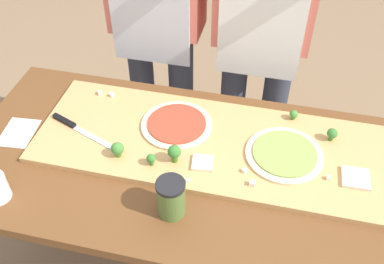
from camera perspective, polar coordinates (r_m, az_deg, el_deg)
name	(u,v)px	position (r m, az deg, el deg)	size (l,w,h in m)	color
prep_table	(205,183)	(1.63, 1.64, -6.57)	(1.76, 0.80, 0.77)	brown
cutting_board	(208,144)	(1.61, 2.10, -1.50)	(1.26, 0.46, 0.02)	tan
chefs_knife	(75,127)	(1.71, -14.89, 0.68)	(0.29, 0.13, 0.02)	#B7BABF
pizza_whole_pesto_green	(285,154)	(1.59, 11.85, -2.82)	(0.27, 0.27, 0.02)	beige
pizza_whole_tomato_red	(177,124)	(1.66, -1.98, 0.98)	(0.27, 0.27, 0.02)	beige
pizza_slice_near_right	(356,178)	(1.58, 20.35, -5.61)	(0.09, 0.09, 0.01)	beige
pizza_slice_far_right	(203,163)	(1.53, 1.37, -4.00)	(0.07, 0.07, 0.01)	beige
broccoli_floret_center_left	(151,159)	(1.51, -5.30, -3.48)	(0.03, 0.03, 0.05)	#3F7220
broccoli_floret_center_right	(174,152)	(1.51, -2.29, -2.64)	(0.05, 0.05, 0.07)	#3F7220
broccoli_floret_front_left	(332,134)	(1.67, 17.62, -0.22)	(0.04, 0.04, 0.05)	#3F7220
broccoli_floret_back_right	(117,149)	(1.55, -9.59, -2.17)	(0.05, 0.05, 0.06)	#487A23
broccoli_floret_back_mid	(294,114)	(1.72, 12.98, 2.21)	(0.03, 0.03, 0.04)	#487A23
cheese_crumble_a	(188,181)	(1.47, -0.51, -6.32)	(0.01, 0.01, 0.01)	white
cheese_crumble_b	(100,93)	(1.84, -11.76, 4.98)	(0.02, 0.02, 0.02)	silver
cheese_crumble_c	(328,178)	(1.55, 17.19, -5.67)	(0.01, 0.01, 0.01)	silver
cheese_crumble_d	(244,171)	(1.51, 6.75, -4.96)	(0.01, 0.01, 0.01)	white
cheese_crumble_e	(112,95)	(1.82, -10.31, 4.74)	(0.02, 0.02, 0.02)	white
cheese_crumble_f	(252,183)	(1.47, 7.78, -6.59)	(0.02, 0.02, 0.02)	white
sauce_jar	(171,198)	(1.38, -2.73, -8.46)	(0.09, 0.09, 0.14)	#517033
recipe_note	(19,132)	(1.79, -21.43, -0.03)	(0.12, 0.16, 0.00)	white
cook_left	(156,8)	(1.97, -4.63, 15.66)	(0.54, 0.39, 1.67)	#333847
cook_right	(263,20)	(1.90, 9.17, 14.04)	(0.54, 0.39, 1.67)	#333847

